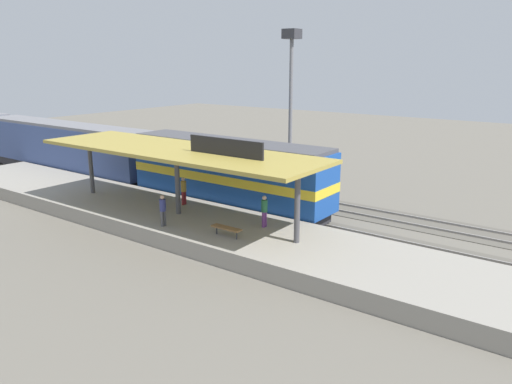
# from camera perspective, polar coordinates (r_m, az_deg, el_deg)

# --- Properties ---
(ground_plane) EXTENTS (120.00, 120.00, 0.00)m
(ground_plane) POSITION_cam_1_polar(r_m,az_deg,el_deg) (34.17, -0.98, -1.27)
(ground_plane) COLOR #666056
(track_near) EXTENTS (3.20, 110.00, 0.16)m
(track_near) POSITION_cam_1_polar(r_m,az_deg,el_deg) (32.65, -3.10, -2.00)
(track_near) COLOR #565249
(track_near) RESTS_ON ground
(track_far) EXTENTS (3.20, 110.00, 0.16)m
(track_far) POSITION_cam_1_polar(r_m,az_deg,el_deg) (36.19, 1.51, -0.31)
(track_far) COLOR #565249
(track_far) RESTS_ON ground
(platform) EXTENTS (6.00, 44.00, 0.90)m
(platform) POSITION_cam_1_polar(r_m,az_deg,el_deg) (29.28, -8.82, -3.29)
(platform) COLOR gray
(platform) RESTS_ON ground
(station_canopy) EXTENTS (5.20, 18.00, 4.70)m
(station_canopy) POSITION_cam_1_polar(r_m,az_deg,el_deg) (28.23, -9.01, 4.58)
(station_canopy) COLOR #47474C
(station_canopy) RESTS_ON platform
(platform_bench) EXTENTS (0.44, 1.70, 0.50)m
(platform_bench) POSITION_cam_1_polar(r_m,az_deg,el_deg) (24.97, -3.41, -4.17)
(platform_bench) COLOR #333338
(platform_bench) RESTS_ON platform
(locomotive) EXTENTS (2.93, 14.43, 4.44)m
(locomotive) POSITION_cam_1_polar(r_m,az_deg,el_deg) (32.05, -3.16, 2.08)
(locomotive) COLOR #28282D
(locomotive) RESTS_ON track_near
(passenger_carriage_front) EXTENTS (2.90, 20.00, 4.24)m
(passenger_carriage_front) POSITION_cam_1_polar(r_m,az_deg,el_deg) (45.47, -21.07, 4.77)
(passenger_carriage_front) COLOR #28282D
(passenger_carriage_front) RESTS_ON track_near
(light_mast) EXTENTS (1.10, 1.10, 11.70)m
(light_mast) POSITION_cam_1_polar(r_m,az_deg,el_deg) (37.79, 4.05, 13.15)
(light_mast) COLOR slate
(light_mast) RESTS_ON ground
(person_waiting) EXTENTS (0.34, 0.34, 1.71)m
(person_waiting) POSITION_cam_1_polar(r_m,az_deg,el_deg) (26.83, -10.63, -1.91)
(person_waiting) COLOR #4C4C51
(person_waiting) RESTS_ON platform
(person_walking) EXTENTS (0.34, 0.34, 1.71)m
(person_walking) POSITION_cam_1_polar(r_m,az_deg,el_deg) (30.65, -8.30, 0.28)
(person_walking) COLOR maroon
(person_walking) RESTS_ON platform
(person_boarding) EXTENTS (0.34, 0.34, 1.71)m
(person_boarding) POSITION_cam_1_polar(r_m,az_deg,el_deg) (26.24, 0.97, -2.03)
(person_boarding) COLOR #663375
(person_boarding) RESTS_ON platform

